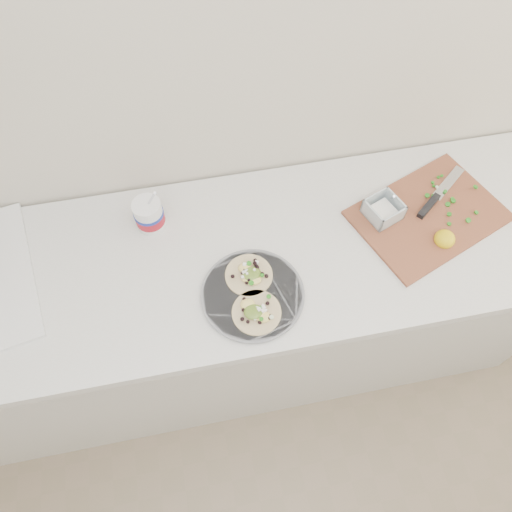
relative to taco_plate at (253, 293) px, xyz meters
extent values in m
cube|color=beige|center=(-0.07, 0.46, 0.38)|extent=(3.50, 0.05, 2.60)
cube|color=silver|center=(-0.07, 0.16, -0.49)|extent=(2.40, 0.62, 0.86)
cube|color=silver|center=(-0.07, 0.14, -0.04)|extent=(2.44, 0.66, 0.04)
cylinder|color=slate|center=(0.00, 0.00, -0.01)|extent=(0.30, 0.30, 0.01)
cylinder|color=slate|center=(0.00, 0.00, -0.01)|extent=(0.31, 0.31, 0.00)
cylinder|color=white|center=(-0.27, 0.32, 0.04)|extent=(0.09, 0.09, 0.11)
cylinder|color=#A61220|center=(-0.27, 0.32, 0.03)|extent=(0.09, 0.09, 0.04)
cylinder|color=#192D99|center=(-0.27, 0.32, 0.05)|extent=(0.10, 0.10, 0.01)
cube|color=brown|center=(0.62, 0.17, -0.01)|extent=(0.56, 0.48, 0.01)
cube|color=white|center=(0.47, 0.20, 0.01)|extent=(0.07, 0.07, 0.03)
ellipsoid|color=yellow|center=(0.63, 0.07, 0.01)|extent=(0.07, 0.07, 0.06)
cube|color=silver|center=(0.74, 0.28, 0.00)|extent=(0.16, 0.13, 0.00)
cube|color=black|center=(0.63, 0.20, 0.00)|extent=(0.10, 0.09, 0.02)
camera|label=1|loc=(-0.12, -0.64, 1.34)|focal=35.00mm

